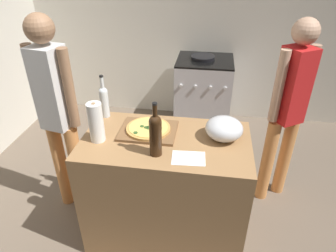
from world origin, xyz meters
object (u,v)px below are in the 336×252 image
at_px(wine_bottle_green, 104,100).
at_px(person_in_red, 288,107).
at_px(mixing_bowl, 224,129).
at_px(pizza, 148,128).
at_px(stove, 203,94).
at_px(paper_towel_roll, 96,122).
at_px(person_in_stripes, 57,110).
at_px(wine_bottle_amber, 155,133).

distance_m(wine_bottle_green, person_in_red, 1.47).
xyz_separation_m(mixing_bowl, wine_bottle_green, (-0.91, 0.18, 0.06)).
xyz_separation_m(pizza, stove, (0.33, 1.66, -0.48)).
bearing_deg(mixing_bowl, person_in_red, 44.07).
xyz_separation_m(paper_towel_roll, wine_bottle_green, (-0.06, 0.33, 0.00)).
relative_size(paper_towel_roll, person_in_red, 0.17).
bearing_deg(person_in_red, stove, 121.95).
height_order(pizza, stove, pizza).
bearing_deg(pizza, person_in_stripes, 172.72).
height_order(wine_bottle_amber, person_in_red, person_in_red).
bearing_deg(stove, person_in_red, -58.05).
distance_m(person_in_stripes, person_in_red, 1.83).
bearing_deg(stove, paper_towel_roll, -109.81).
height_order(paper_towel_roll, wine_bottle_green, wine_bottle_green).
bearing_deg(person_in_stripes, pizza, -7.28).
distance_m(mixing_bowl, wine_bottle_green, 0.93).
bearing_deg(person_in_stripes, paper_towel_roll, -30.78).
bearing_deg(stove, mixing_bowl, -83.17).
xyz_separation_m(wine_bottle_amber, stove, (0.23, 1.91, -0.60)).
height_order(mixing_bowl, wine_bottle_green, wine_bottle_green).
height_order(mixing_bowl, person_in_stripes, person_in_stripes).
bearing_deg(wine_bottle_green, mixing_bowl, -11.48).
height_order(pizza, wine_bottle_amber, wine_bottle_amber).
distance_m(mixing_bowl, stove, 1.75).
xyz_separation_m(mixing_bowl, stove, (-0.20, 1.66, -0.53)).
xyz_separation_m(wine_bottle_green, person_in_stripes, (-0.35, -0.09, -0.07)).
bearing_deg(person_in_red, wine_bottle_amber, -141.57).
relative_size(pizza, person_in_red, 0.19).
height_order(mixing_bowl, wine_bottle_amber, wine_bottle_amber).
distance_m(pizza, wine_bottle_green, 0.43).
distance_m(paper_towel_roll, person_in_stripes, 0.48).
bearing_deg(person_in_red, pizza, -154.56).
distance_m(paper_towel_roll, person_in_red, 1.52).
bearing_deg(mixing_bowl, paper_towel_roll, -170.19).
bearing_deg(paper_towel_roll, wine_bottle_amber, -13.46).
relative_size(paper_towel_roll, stove, 0.30).
height_order(person_in_stripes, person_in_red, person_in_stripes).
distance_m(pizza, paper_towel_roll, 0.37).
relative_size(mixing_bowl, paper_towel_roll, 0.91).
xyz_separation_m(pizza, paper_towel_roll, (-0.32, -0.15, 0.11)).
height_order(wine_bottle_green, wine_bottle_amber, wine_bottle_amber).
relative_size(pizza, wine_bottle_green, 0.93).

